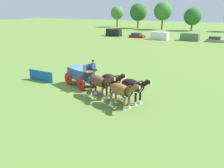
{
  "coord_description": "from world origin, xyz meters",
  "views": [
    {
      "loc": [
        12.72,
        -18.26,
        7.43
      ],
      "look_at": [
        4.12,
        -1.41,
        1.2
      ],
      "focal_mm": 37.82,
      "sensor_mm": 36.0,
      "label": 1
    }
  ],
  "objects_px": {
    "draft_horse_rear_off": "(100,82)",
    "parked_vehicle_b": "(137,36)",
    "show_wagon": "(82,74)",
    "parked_vehicle_e": "(215,40)",
    "parked_vehicle_a": "(114,33)",
    "draft_horse_lead_off": "(121,90)",
    "parked_vehicle_c": "(160,36)",
    "draft_horse_lead_near": "(133,86)",
    "parked_vehicle_d": "(190,37)",
    "draft_horse_rear_near": "(111,80)"
  },
  "relations": [
    {
      "from": "parked_vehicle_b",
      "to": "parked_vehicle_e",
      "type": "distance_m",
      "value": 18.25
    },
    {
      "from": "draft_horse_rear_near",
      "to": "parked_vehicle_d",
      "type": "xyz_separation_m",
      "value": [
        0.11,
        39.06,
        -0.52
      ]
    },
    {
      "from": "draft_horse_rear_near",
      "to": "draft_horse_lead_near",
      "type": "bearing_deg",
      "value": -20.95
    },
    {
      "from": "draft_horse_lead_off",
      "to": "parked_vehicle_e",
      "type": "height_order",
      "value": "draft_horse_lead_off"
    },
    {
      "from": "parked_vehicle_b",
      "to": "parked_vehicle_e",
      "type": "xyz_separation_m",
      "value": [
        18.24,
        0.61,
        0.03
      ]
    },
    {
      "from": "show_wagon",
      "to": "parked_vehicle_d",
      "type": "bearing_deg",
      "value": 84.53
    },
    {
      "from": "draft_horse_lead_off",
      "to": "parked_vehicle_c",
      "type": "height_order",
      "value": "draft_horse_lead_off"
    },
    {
      "from": "parked_vehicle_a",
      "to": "draft_horse_lead_off",
      "type": "bearing_deg",
      "value": -62.65
    },
    {
      "from": "show_wagon",
      "to": "draft_horse_lead_near",
      "type": "relative_size",
      "value": 1.89
    },
    {
      "from": "parked_vehicle_b",
      "to": "parked_vehicle_d",
      "type": "xyz_separation_m",
      "value": [
        12.84,
        0.16,
        0.31
      ]
    },
    {
      "from": "parked_vehicle_c",
      "to": "parked_vehicle_d",
      "type": "xyz_separation_m",
      "value": [
        6.64,
        1.43,
        -0.06
      ]
    },
    {
      "from": "parked_vehicle_a",
      "to": "parked_vehicle_c",
      "type": "relative_size",
      "value": 0.97
    },
    {
      "from": "parked_vehicle_a",
      "to": "parked_vehicle_d",
      "type": "relative_size",
      "value": 0.97
    },
    {
      "from": "parked_vehicle_b",
      "to": "parked_vehicle_d",
      "type": "relative_size",
      "value": 0.91
    },
    {
      "from": "draft_horse_rear_off",
      "to": "parked_vehicle_b",
      "type": "relative_size",
      "value": 0.78
    },
    {
      "from": "show_wagon",
      "to": "draft_horse_lead_near",
      "type": "distance_m",
      "value": 6.19
    },
    {
      "from": "parked_vehicle_e",
      "to": "parked_vehicle_c",
      "type": "bearing_deg",
      "value": -171.13
    },
    {
      "from": "draft_horse_rear_off",
      "to": "parked_vehicle_d",
      "type": "xyz_separation_m",
      "value": [
        0.58,
        40.27,
        -0.57
      ]
    },
    {
      "from": "parked_vehicle_b",
      "to": "parked_vehicle_c",
      "type": "height_order",
      "value": "parked_vehicle_c"
    },
    {
      "from": "draft_horse_rear_near",
      "to": "draft_horse_lead_off",
      "type": "relative_size",
      "value": 0.95
    },
    {
      "from": "show_wagon",
      "to": "parked_vehicle_c",
      "type": "relative_size",
      "value": 1.3
    },
    {
      "from": "show_wagon",
      "to": "parked_vehicle_b",
      "type": "bearing_deg",
      "value": 103.48
    },
    {
      "from": "draft_horse_rear_near",
      "to": "parked_vehicle_e",
      "type": "bearing_deg",
      "value": 82.05
    },
    {
      "from": "draft_horse_rear_near",
      "to": "draft_horse_rear_off",
      "type": "relative_size",
      "value": 0.93
    },
    {
      "from": "parked_vehicle_a",
      "to": "parked_vehicle_e",
      "type": "xyz_separation_m",
      "value": [
        24.84,
        0.5,
        -0.4
      ]
    },
    {
      "from": "draft_horse_rear_off",
      "to": "parked_vehicle_e",
      "type": "height_order",
      "value": "draft_horse_rear_off"
    },
    {
      "from": "draft_horse_lead_off",
      "to": "parked_vehicle_a",
      "type": "height_order",
      "value": "draft_horse_lead_off"
    },
    {
      "from": "draft_horse_rear_near",
      "to": "parked_vehicle_e",
      "type": "xyz_separation_m",
      "value": [
        5.52,
        39.5,
        -0.8
      ]
    },
    {
      "from": "show_wagon",
      "to": "parked_vehicle_e",
      "type": "xyz_separation_m",
      "value": [
        9.08,
        38.83,
        -0.69
      ]
    },
    {
      "from": "draft_horse_lead_near",
      "to": "parked_vehicle_b",
      "type": "distance_m",
      "value": 42.6
    },
    {
      "from": "draft_horse_rear_off",
      "to": "draft_horse_lead_off",
      "type": "xyz_separation_m",
      "value": [
        2.42,
        -0.93,
        -0.02
      ]
    },
    {
      "from": "draft_horse_lead_off",
      "to": "parked_vehicle_b",
      "type": "height_order",
      "value": "draft_horse_lead_off"
    },
    {
      "from": "draft_horse_rear_near",
      "to": "draft_horse_rear_off",
      "type": "height_order",
      "value": "draft_horse_rear_off"
    },
    {
      "from": "parked_vehicle_d",
      "to": "draft_horse_rear_near",
      "type": "bearing_deg",
      "value": -90.17
    },
    {
      "from": "draft_horse_rear_off",
      "to": "parked_vehicle_e",
      "type": "bearing_deg",
      "value": 81.64
    },
    {
      "from": "draft_horse_rear_off",
      "to": "parked_vehicle_e",
      "type": "distance_m",
      "value": 41.16
    },
    {
      "from": "draft_horse_lead_near",
      "to": "draft_horse_rear_near",
      "type": "bearing_deg",
      "value": 159.05
    },
    {
      "from": "draft_horse_lead_off",
      "to": "parked_vehicle_a",
      "type": "bearing_deg",
      "value": 117.35
    },
    {
      "from": "draft_horse_rear_off",
      "to": "parked_vehicle_b",
      "type": "height_order",
      "value": "draft_horse_rear_off"
    },
    {
      "from": "parked_vehicle_d",
      "to": "parked_vehicle_e",
      "type": "height_order",
      "value": "parked_vehicle_d"
    },
    {
      "from": "draft_horse_rear_near",
      "to": "parked_vehicle_e",
      "type": "distance_m",
      "value": 39.89
    },
    {
      "from": "draft_horse_rear_near",
      "to": "parked_vehicle_a",
      "type": "xyz_separation_m",
      "value": [
        -19.32,
        39.0,
        -0.41
      ]
    },
    {
      "from": "parked_vehicle_a",
      "to": "parked_vehicle_c",
      "type": "height_order",
      "value": "parked_vehicle_a"
    },
    {
      "from": "draft_horse_lead_near",
      "to": "parked_vehicle_b",
      "type": "height_order",
      "value": "draft_horse_lead_near"
    },
    {
      "from": "draft_horse_rear_near",
      "to": "parked_vehicle_c",
      "type": "bearing_deg",
      "value": 99.84
    },
    {
      "from": "draft_horse_lead_near",
      "to": "parked_vehicle_c",
      "type": "bearing_deg",
      "value": 103.05
    },
    {
      "from": "parked_vehicle_a",
      "to": "parked_vehicle_b",
      "type": "bearing_deg",
      "value": -0.94
    },
    {
      "from": "draft_horse_lead_near",
      "to": "parked_vehicle_e",
      "type": "distance_m",
      "value": 40.56
    },
    {
      "from": "parked_vehicle_a",
      "to": "parked_vehicle_d",
      "type": "distance_m",
      "value": 19.43
    },
    {
      "from": "parked_vehicle_b",
      "to": "draft_horse_rear_off",
      "type": "bearing_deg",
      "value": -73.0
    }
  ]
}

